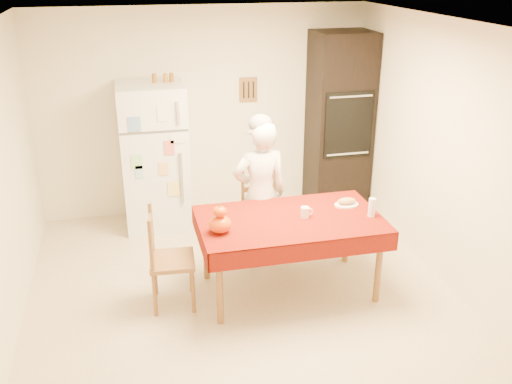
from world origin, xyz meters
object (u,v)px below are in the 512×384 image
object	(u,v)px
oven_cabinet	(339,122)
seated_woman	(260,195)
refrigerator	(155,157)
bread_plate	(346,205)
pumpkin_lower	(220,224)
dining_table	(290,225)
chair_left	(165,256)
coffee_mug	(305,212)
wine_glass	(372,207)
chair_far	(262,210)

from	to	relation	value
oven_cabinet	seated_woman	distance (m)	1.85
refrigerator	bread_plate	xyz separation A→B (m)	(1.72, -1.65, -0.08)
bread_plate	refrigerator	bearing A→B (deg)	136.26
pumpkin_lower	bread_plate	bearing A→B (deg)	12.22
refrigerator	dining_table	distance (m)	2.11
chair_left	seated_woman	world-z (taller)	seated_woman
dining_table	chair_left	distance (m)	1.18
refrigerator	chair_left	world-z (taller)	refrigerator
pumpkin_lower	coffee_mug	bearing A→B (deg)	8.46
refrigerator	dining_table	world-z (taller)	refrigerator
wine_glass	bread_plate	world-z (taller)	wine_glass
chair_far	bread_plate	bearing A→B (deg)	-47.40
oven_cabinet	chair_left	size ratio (longest dim) A/B	2.32
dining_table	wine_glass	bearing A→B (deg)	-9.56
refrigerator	oven_cabinet	distance (m)	2.29
dining_table	wine_glass	distance (m)	0.78
chair_far	seated_woman	distance (m)	0.34
refrigerator	bread_plate	distance (m)	2.38
wine_glass	refrigerator	bearing A→B (deg)	134.03
chair_left	pumpkin_lower	world-z (taller)	chair_left
chair_left	coffee_mug	distance (m)	1.34
chair_far	wine_glass	world-z (taller)	chair_far
oven_cabinet	seated_woman	bearing A→B (deg)	-136.28
oven_cabinet	bread_plate	bearing A→B (deg)	-108.26
wine_glass	chair_far	bearing A→B (deg)	132.18
chair_left	bread_plate	distance (m)	1.80
pumpkin_lower	wine_glass	size ratio (longest dim) A/B	1.16
pumpkin_lower	dining_table	bearing A→B (deg)	10.96
refrigerator	dining_table	size ratio (longest dim) A/B	1.00
seated_woman	coffee_mug	world-z (taller)	seated_woman
refrigerator	seated_woman	world-z (taller)	refrigerator
chair_left	oven_cabinet	bearing A→B (deg)	-47.67
chair_far	seated_woman	xyz separation A→B (m)	(-0.07, -0.20, 0.27)
coffee_mug	wine_glass	xyz separation A→B (m)	(0.61, -0.12, 0.04)
pumpkin_lower	oven_cabinet	bearing A→B (deg)	46.84
seated_woman	wine_glass	distance (m)	1.14
chair_far	chair_left	distance (m)	1.33
refrigerator	bread_plate	bearing A→B (deg)	-43.74
oven_cabinet	wine_glass	bearing A→B (deg)	-102.10
seated_woman	bread_plate	xyz separation A→B (m)	(0.75, -0.44, -0.00)
dining_table	coffee_mug	xyz separation A→B (m)	(0.14, -0.01, 0.12)
oven_cabinet	bread_plate	xyz separation A→B (m)	(-0.56, -1.69, -0.33)
bread_plate	pumpkin_lower	bearing A→B (deg)	-167.78
oven_cabinet	chair_far	distance (m)	1.74
oven_cabinet	dining_table	xyz separation A→B (m)	(-1.17, -1.84, -0.41)
seated_woman	bread_plate	size ratio (longest dim) A/B	6.45
chair_far	coffee_mug	bearing A→B (deg)	-79.82
oven_cabinet	bread_plate	world-z (taller)	oven_cabinet
seated_woman	wine_glass	size ratio (longest dim) A/B	8.79
chair_left	wine_glass	bearing A→B (deg)	-89.98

